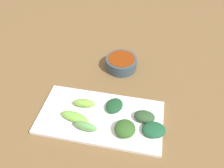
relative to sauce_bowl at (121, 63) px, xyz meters
name	(u,v)px	position (x,y,z in m)	size (l,w,h in m)	color
tabletop	(102,100)	(0.16, -0.03, -0.03)	(2.10, 2.10, 0.02)	brown
sauce_bowl	(121,63)	(0.00, 0.00, 0.00)	(0.11, 0.11, 0.04)	#344953
serving_plate	(101,117)	(0.24, -0.02, -0.02)	(0.18, 0.36, 0.01)	white
broccoli_leafy_0	(114,106)	(0.20, 0.01, 0.00)	(0.06, 0.05, 0.02)	#194624
broccoli_leafy_1	(154,130)	(0.26, 0.13, 0.00)	(0.05, 0.06, 0.02)	#1A5030
broccoli_stalk_2	(75,117)	(0.26, -0.09, 0.00)	(0.03, 0.08, 0.02)	#72B742
broccoli_leafy_3	(144,116)	(0.22, 0.11, 0.00)	(0.04, 0.06, 0.02)	#2A4B29
broccoli_stalk_4	(86,127)	(0.29, -0.05, 0.00)	(0.02, 0.07, 0.03)	#5D9E52
broccoli_leafy_5	(125,129)	(0.28, 0.06, 0.00)	(0.06, 0.06, 0.03)	#2E5820
broccoli_stalk_6	(84,103)	(0.21, -0.08, 0.00)	(0.03, 0.07, 0.02)	#78A83D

